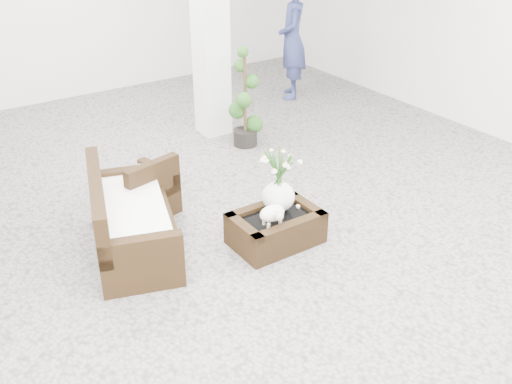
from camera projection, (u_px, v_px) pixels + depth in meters
ground at (251, 240)px, 6.31m from camera, size 11.00×11.00×0.00m
column at (210, 11)px, 8.12m from camera, size 0.40×0.40×3.50m
coffee_table at (276, 229)px, 6.20m from camera, size 0.90×0.60×0.31m
sheep_figurine at (272, 215)px, 5.95m from camera, size 0.28×0.23×0.21m
planter_narcissus at (279, 175)px, 6.06m from camera, size 0.44×0.44×0.80m
tealight at (298, 206)px, 6.29m from camera, size 0.04×0.04×0.03m
armchair at (139, 184)px, 6.66m from camera, size 0.79×0.77×0.71m
loveseat at (133, 213)px, 5.98m from camera, size 1.20×1.73×0.84m
topiary at (245, 98)px, 8.19m from camera, size 0.37×0.37×1.39m
shopper at (292, 39)px, 9.88m from camera, size 0.79×0.85×1.95m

